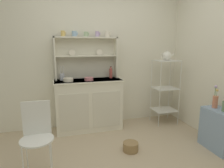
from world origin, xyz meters
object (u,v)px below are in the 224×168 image
at_px(flower_vase, 215,100).
at_px(wire_chair, 37,132).
at_px(bakers_rack, 165,86).
at_px(side_shelf_blue, 219,130).
at_px(cup_gold_0, 63,34).
at_px(porcelain_teapot, 167,56).
at_px(bowl_mixing_large, 68,80).
at_px(utensil_jar, 62,77).
at_px(hutch_shelf_unit, 86,55).
at_px(hutch_cabinet, 89,104).
at_px(jam_bottle, 111,73).
at_px(floor_basket, 131,147).

bearing_deg(flower_vase, wire_chair, -179.80).
height_order(bakers_rack, side_shelf_blue, bakers_rack).
relative_size(cup_gold_0, porcelain_teapot, 0.37).
bearing_deg(bowl_mixing_large, utensil_jar, 120.49).
xyz_separation_m(bakers_rack, porcelain_teapot, (-0.00, 0.00, 0.55)).
bearing_deg(flower_vase, porcelain_teapot, 103.28).
xyz_separation_m(hutch_shelf_unit, utensil_jar, (-0.42, -0.09, -0.36)).
bearing_deg(cup_gold_0, hutch_cabinet, -18.04).
bearing_deg(cup_gold_0, utensil_jar, -137.87).
height_order(cup_gold_0, bowl_mixing_large, cup_gold_0).
relative_size(cup_gold_0, utensil_jar, 0.39).
bearing_deg(side_shelf_blue, hutch_shelf_unit, 140.31).
bearing_deg(bakers_rack, hutch_shelf_unit, 168.94).
bearing_deg(hutch_shelf_unit, cup_gold_0, -173.53).
bearing_deg(bowl_mixing_large, cup_gold_0, 101.74).
relative_size(bakers_rack, wire_chair, 1.40).
height_order(hutch_cabinet, hutch_shelf_unit, hutch_shelf_unit).
bearing_deg(utensil_jar, bowl_mixing_large, -59.51).
distance_m(side_shelf_blue, bowl_mixing_large, 2.36).
distance_m(bakers_rack, porcelain_teapot, 0.55).
relative_size(side_shelf_blue, utensil_jar, 2.47).
distance_m(side_shelf_blue, flower_vase, 0.42).
bearing_deg(jam_bottle, wire_chair, -135.17).
height_order(floor_basket, utensil_jar, utensil_jar).
height_order(wire_chair, utensil_jar, utensil_jar).
xyz_separation_m(floor_basket, jam_bottle, (-0.01, 1.00, 0.91)).
bearing_deg(floor_basket, flower_vase, -7.82).
bearing_deg(hutch_cabinet, wire_chair, -124.83).
height_order(hutch_cabinet, jam_bottle, jam_bottle).
distance_m(side_shelf_blue, floor_basket, 1.27).
distance_m(hutch_shelf_unit, bowl_mixing_large, 0.57).
height_order(side_shelf_blue, cup_gold_0, cup_gold_0).
relative_size(bowl_mixing_large, porcelain_teapot, 0.63).
xyz_separation_m(utensil_jar, porcelain_teapot, (1.84, -0.19, 0.33)).
height_order(bowl_mixing_large, jam_bottle, jam_bottle).
xyz_separation_m(hutch_cabinet, bowl_mixing_large, (-0.33, -0.07, 0.46)).
bearing_deg(porcelain_teapot, hutch_cabinet, 175.48).
bearing_deg(flower_vase, cup_gold_0, 149.22).
bearing_deg(jam_bottle, flower_vase, -43.73).
bearing_deg(utensil_jar, jam_bottle, 0.54).
bearing_deg(bakers_rack, cup_gold_0, 172.55).
relative_size(side_shelf_blue, porcelain_teapot, 2.33).
bearing_deg(porcelain_teapot, hutch_shelf_unit, 168.93).
height_order(hutch_cabinet, cup_gold_0, cup_gold_0).
bearing_deg(flower_vase, side_shelf_blue, -89.33).
bearing_deg(floor_basket, bakers_rack, 39.14).
bearing_deg(jam_bottle, utensil_jar, -179.46).
height_order(hutch_cabinet, flower_vase, flower_vase).
relative_size(bakers_rack, flower_vase, 3.62).
height_order(bakers_rack, bowl_mixing_large, bakers_rack).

